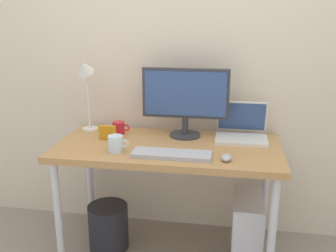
{
  "coord_description": "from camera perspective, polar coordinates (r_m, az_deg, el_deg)",
  "views": [
    {
      "loc": [
        0.36,
        -2.15,
        1.5
      ],
      "look_at": [
        0.0,
        0.0,
        0.85
      ],
      "focal_mm": 41.01,
      "sensor_mm": 36.0,
      "label": 1
    }
  ],
  "objects": [
    {
      "name": "laptop",
      "position": [
        2.47,
        10.85,
        -0.51
      ],
      "size": [
        0.32,
        0.27,
        0.23
      ],
      "color": "silver",
      "rests_on": "desk"
    },
    {
      "name": "mouse",
      "position": [
        2.1,
        8.66,
        -4.65
      ],
      "size": [
        0.06,
        0.09,
        0.03
      ],
      "primitive_type": "ellipsoid",
      "color": "#B2B2B7",
      "rests_on": "desk"
    },
    {
      "name": "computer_tower",
      "position": [
        2.52,
        11.6,
        -14.75
      ],
      "size": [
        0.18,
        0.36,
        0.42
      ],
      "primitive_type": "cube",
      "color": "silver",
      "rests_on": "ground_plane"
    },
    {
      "name": "glass_cup",
      "position": [
        2.21,
        -7.78,
        -2.63
      ],
      "size": [
        0.12,
        0.09,
        0.1
      ],
      "color": "silver",
      "rests_on": "desk"
    },
    {
      "name": "desk",
      "position": [
        2.34,
        -0.0,
        -4.44
      ],
      "size": [
        1.35,
        0.65,
        0.73
      ],
      "color": "#B7844C",
      "rests_on": "ground_plane"
    },
    {
      "name": "back_wall",
      "position": [
        2.57,
        1.46,
        11.99
      ],
      "size": [
        4.4,
        0.04,
        2.6
      ],
      "primitive_type": "cube",
      "color": "beige",
      "rests_on": "ground_plane"
    },
    {
      "name": "monitor",
      "position": [
        2.42,
        2.6,
        4.18
      ],
      "size": [
        0.55,
        0.2,
        0.44
      ],
      "color": "#333338",
      "rests_on": "desk"
    },
    {
      "name": "keyboard",
      "position": [
        2.13,
        0.56,
        -4.23
      ],
      "size": [
        0.44,
        0.14,
        0.02
      ],
      "primitive_type": "cube",
      "color": "#B2B2B7",
      "rests_on": "desk"
    },
    {
      "name": "coffee_mug",
      "position": [
        2.54,
        -7.32,
        -0.27
      ],
      "size": [
        0.11,
        0.08,
        0.08
      ],
      "color": "red",
      "rests_on": "desk"
    },
    {
      "name": "photo_frame",
      "position": [
        2.43,
        -8.99,
        -0.95
      ],
      "size": [
        0.11,
        0.03,
        0.09
      ],
      "primitive_type": "cube",
      "rotation": [
        0.11,
        0.0,
        0.0
      ],
      "color": "orange",
      "rests_on": "desk"
    },
    {
      "name": "wastebasket",
      "position": [
        2.64,
        -8.84,
        -14.54
      ],
      "size": [
        0.26,
        0.26,
        0.3
      ],
      "primitive_type": "cylinder",
      "color": "#232328",
      "rests_on": "ground_plane"
    },
    {
      "name": "ground_plane",
      "position": [
        2.65,
        -0.0,
        -18.02
      ],
      "size": [
        6.0,
        6.0,
        0.0
      ],
      "primitive_type": "plane",
      "color": "gray"
    },
    {
      "name": "desk_lamp",
      "position": [
        2.56,
        -12.17,
        6.84
      ],
      "size": [
        0.11,
        0.16,
        0.49
      ],
      "color": "silver",
      "rests_on": "desk"
    }
  ]
}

